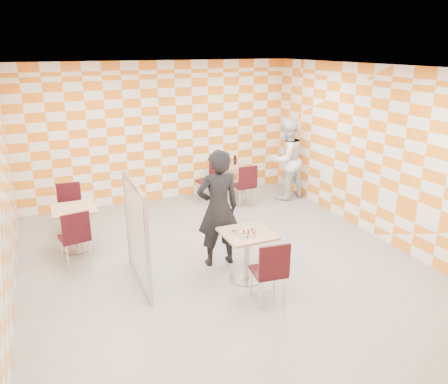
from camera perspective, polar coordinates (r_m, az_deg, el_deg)
name	(u,v)px	position (r m, az deg, el deg)	size (l,w,h in m)	color
room_shell	(210,165)	(6.88, -1.89, 3.50)	(7.00, 7.00, 7.00)	gray
main_table	(247,248)	(6.38, 3.03, -7.28)	(0.70, 0.70, 0.75)	tan
second_table	(228,176)	(9.82, 0.59, 2.15)	(0.70, 0.70, 0.75)	tan
empty_table	(75,221)	(7.70, -18.85, -3.64)	(0.70, 0.70, 0.75)	tan
chair_main_front	(271,268)	(5.78, 6.16, -9.90)	(0.47, 0.48, 0.92)	#350A11
chair_second_front	(246,183)	(9.22, 2.85, 1.24)	(0.42, 0.43, 0.92)	#350A11
chair_second_side	(212,176)	(9.64, -1.64, 2.04)	(0.52, 0.51, 0.92)	#350A11
chair_empty_near	(75,234)	(7.10, -18.86, -5.24)	(0.49, 0.50, 0.92)	#350A11
chair_empty_far	(70,204)	(8.43, -19.46, -1.53)	(0.44, 0.45, 0.92)	#350A11
partition	(137,233)	(6.27, -11.33, -5.30)	(0.08, 1.38, 1.55)	white
man_dark	(218,209)	(6.68, -0.78, -2.17)	(0.67, 0.44, 1.85)	black
man_white	(286,160)	(9.76, 8.16, 4.21)	(0.87, 0.68, 1.79)	white
pizza_on_foil	(248,232)	(6.26, 3.13, -5.21)	(0.40, 0.40, 0.04)	silver
sport_bottle	(221,161)	(9.75, -0.36, 4.04)	(0.06, 0.06, 0.20)	white
soda_bottle	(235,160)	(9.82, 1.45, 4.22)	(0.07, 0.07, 0.23)	black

